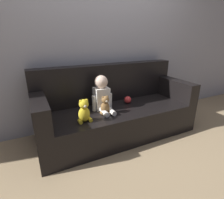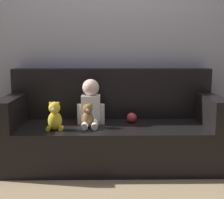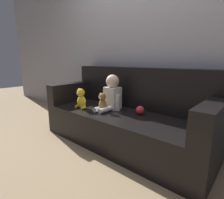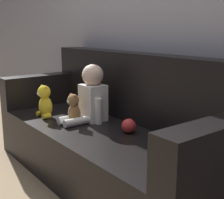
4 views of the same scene
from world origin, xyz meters
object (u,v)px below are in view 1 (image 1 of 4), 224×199
at_px(couch, 115,110).
at_px(plush_toy_side, 84,111).
at_px(teddy_bear_brown, 105,105).
at_px(person_baby, 102,95).
at_px(toy_ball, 128,100).

distance_m(couch, plush_toy_side, 0.61).
bearing_deg(couch, teddy_bear_brown, -141.07).
bearing_deg(person_baby, toy_ball, 5.60).
xyz_separation_m(person_baby, teddy_bear_brown, (-0.02, -0.14, -0.08)).
bearing_deg(teddy_bear_brown, couch, 38.93).
distance_m(couch, toy_ball, 0.23).
relative_size(person_baby, teddy_bear_brown, 1.94).
bearing_deg(toy_ball, person_baby, -174.40).
relative_size(person_baby, plush_toy_side, 1.68).
bearing_deg(plush_toy_side, toy_ball, 21.28).
relative_size(couch, toy_ball, 20.80).
relative_size(couch, teddy_bear_brown, 9.13).
xyz_separation_m(person_baby, plush_toy_side, (-0.31, -0.24, -0.07)).
bearing_deg(couch, toy_ball, -0.24).
distance_m(person_baby, toy_ball, 0.42).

